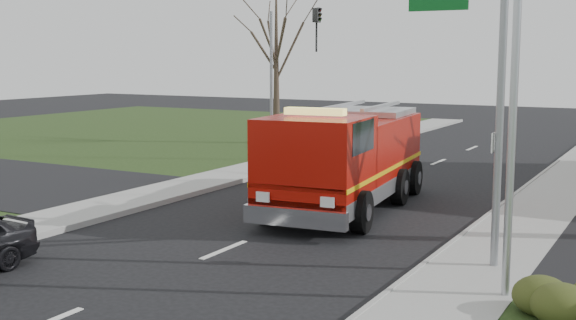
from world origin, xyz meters
The scene contains 8 objects.
ground centered at (0.00, 0.00, 0.00)m, with size 120.00×120.00×0.00m, color black.
sidewalk_right centered at (6.20, 0.00, 0.07)m, with size 2.40×80.00×0.15m, color gray.
sidewalk_left centered at (-6.20, 0.00, 0.07)m, with size 2.40×80.00×0.15m, color gray.
bare_tree_left centered at (-10.00, 20.00, 5.56)m, with size 4.50×4.50×9.00m.
traffic_signal_mast centered at (5.21, 1.50, 4.71)m, with size 5.29×0.18×6.80m.
streetlight_pole centered at (7.14, -0.50, 4.55)m, with size 1.48×0.16×8.40m.
utility_pole_far centered at (-6.80, 14.00, 3.50)m, with size 0.14×0.14×7.00m, color gray.
fire_engine centered at (0.61, 6.06, 1.58)m, with size 4.06×8.92×3.49m.
Camera 1 is at (10.21, -14.93, 4.91)m, focal length 45.00 mm.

